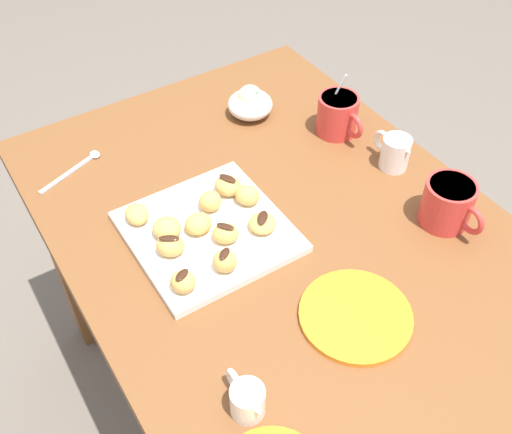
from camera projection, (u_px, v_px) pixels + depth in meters
The scene contains 27 objects.
ground_plane at pixel (271, 400), 1.65m from camera, with size 8.00×8.00×0.00m, color #665B51.
dining_table at pixel (276, 264), 1.23m from camera, with size 1.08×0.79×0.72m.
pastry_plate_square at pixel (208, 232), 1.11m from camera, with size 0.28×0.28×0.02m, color white.
coffee_mug_red_left at pixel (338, 114), 1.30m from camera, with size 0.13×0.09×0.14m.
coffee_mug_red_right at pixel (448, 202), 1.10m from camera, with size 0.13×0.10×0.09m.
cream_pitcher_white at pixel (395, 151), 1.23m from camera, with size 0.10×0.06×0.07m.
ice_cream_bowl at pixel (250, 103), 1.36m from camera, with size 0.10×0.10×0.08m.
chocolate_sauce_pitcher at pixel (247, 399), 0.85m from camera, with size 0.09×0.05×0.06m.
saucer_orange_right at pixel (355, 315), 0.98m from camera, with size 0.19×0.19×0.01m, color orange.
loose_spoon_near_saucer at pixel (78, 166), 1.25m from camera, with size 0.07×0.15×0.01m.
beignet_0 at pixel (167, 228), 1.08m from camera, with size 0.05×0.05×0.04m, color #DBA351.
beignet_1 at pixel (247, 195), 1.14m from camera, with size 0.05×0.04×0.04m, color #DBA351.
beignet_2 at pixel (198, 224), 1.09m from camera, with size 0.05×0.05×0.04m, color #DBA351.
beignet_3 at pixel (210, 201), 1.13m from camera, with size 0.04×0.05×0.04m, color #DBA351.
beignet_4 at pixel (183, 282), 0.99m from camera, with size 0.04×0.04×0.04m, color #DBA351.
chocolate_drizzle_4 at pixel (182, 275), 0.98m from camera, with size 0.03×0.02×0.01m, color #381E11.
beignet_5 at pixel (262, 223), 1.09m from camera, with size 0.05×0.05×0.03m, color #DBA351.
chocolate_drizzle_5 at pixel (263, 217), 1.08m from camera, with size 0.04×0.02×0.01m, color #381E11.
beignet_6 at pixel (170, 246), 1.05m from camera, with size 0.05×0.04×0.04m, color #DBA351.
chocolate_drizzle_6 at pixel (169, 238), 1.03m from camera, with size 0.04×0.01×0.01m, color #381E11.
beignet_7 at pixel (225, 261), 1.02m from camera, with size 0.04×0.04×0.04m, color #DBA351.
chocolate_drizzle_7 at pixel (225, 253), 1.01m from camera, with size 0.03×0.02×0.01m, color #381E11.
beignet_8 at pixel (137, 214), 1.11m from camera, with size 0.05×0.04×0.03m, color #DBA351.
beignet_9 at pixel (228, 186), 1.16m from camera, with size 0.05×0.05×0.04m, color #DBA351.
chocolate_drizzle_9 at pixel (228, 178), 1.14m from camera, with size 0.04×0.02×0.01m, color #381E11.
beignet_10 at pixel (225, 233), 1.07m from camera, with size 0.05×0.04×0.04m, color #DBA351.
chocolate_drizzle_10 at pixel (225, 226), 1.06m from camera, with size 0.03×0.01×0.01m, color #381E11.
Camera 1 is at (0.64, -0.46, 1.54)m, focal length 41.46 mm.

